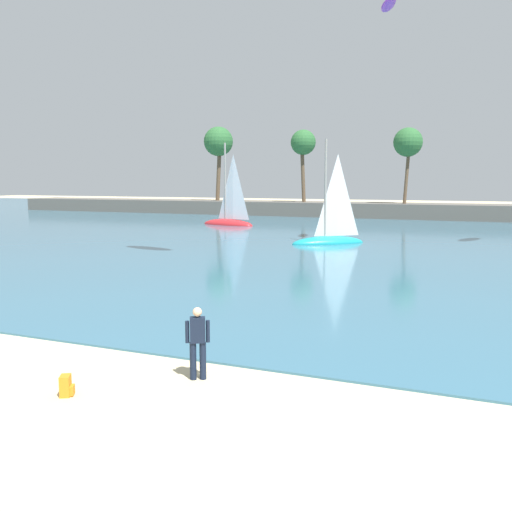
% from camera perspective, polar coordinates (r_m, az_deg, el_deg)
% --- Properties ---
extents(sea, '(220.00, 96.22, 0.06)m').
position_cam_1_polar(sea, '(60.36, 17.08, 3.14)').
color(sea, '#386B84').
rests_on(sea, ground).
extents(palm_headland, '(118.00, 6.02, 12.33)m').
position_cam_1_polar(palm_headland, '(68.07, 21.67, 5.73)').
color(palm_headland, '#605B54').
rests_on(palm_headland, ground).
extents(person_at_waterline, '(0.49, 0.34, 1.67)m').
position_cam_1_polar(person_at_waterline, '(12.74, -5.97, -8.62)').
color(person_at_waterline, '#141E33').
rests_on(person_at_waterline, ground).
extents(backpack_by_trailer, '(0.36, 0.36, 0.44)m').
position_cam_1_polar(backpack_by_trailer, '(12.60, -18.81, -12.47)').
color(backpack_by_trailer, orange).
rests_on(backpack_by_trailer, ground).
extents(sailboat_mid_bay, '(5.19, 4.65, 7.80)m').
position_cam_1_polar(sailboat_mid_bay, '(39.73, 7.54, 2.29)').
color(sailboat_mid_bay, teal).
rests_on(sailboat_mid_bay, sea).
extents(sailboat_far_left, '(6.27, 3.06, 8.73)m').
position_cam_1_polar(sailboat_far_left, '(56.13, -2.79, 3.99)').
color(sailboat_far_left, red).
rests_on(sailboat_far_left, sea).
extents(kite_aloft_drifting_left, '(1.66, 2.93, 0.71)m').
position_cam_1_polar(kite_aloft_drifting_left, '(39.97, 13.37, 23.70)').
color(kite_aloft_drifting_left, purple).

